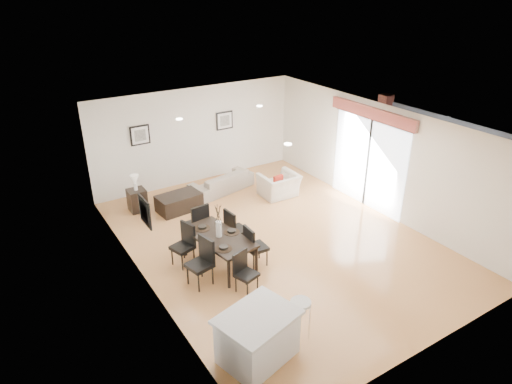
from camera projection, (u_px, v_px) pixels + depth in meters
ground at (276, 240)px, 10.27m from camera, size 8.00×8.00×0.00m
wall_back at (196, 136)px, 12.75m from camera, size 6.00×0.04×2.70m
wall_front at (434, 282)px, 6.63m from camera, size 6.00×0.04×2.70m
wall_left at (141, 222)px, 8.24m from camera, size 0.04×8.00×2.70m
wall_right at (378, 158)px, 11.14m from camera, size 0.04×8.00×2.70m
ceiling at (279, 124)px, 9.11m from camera, size 6.00×8.00×0.02m
sofa at (221, 182)px, 12.53m from camera, size 1.96×1.11×0.54m
armchair at (279, 185)px, 12.22m from camera, size 0.98×0.86×0.62m
courtyard_plant_a at (462, 178)px, 12.55m from camera, size 0.68×0.61×0.69m
courtyard_plant_b at (417, 164)px, 13.50m from camera, size 0.48×0.48×0.73m
dining_table at (219, 239)px, 9.16m from camera, size 1.04×1.70×0.66m
dining_chair_wnear at (203, 259)px, 8.63m from camera, size 0.51×0.51×0.96m
dining_chair_wfar at (185, 242)px, 9.25m from camera, size 0.50×0.50×0.89m
dining_chair_enear at (253, 244)px, 9.17m from camera, size 0.41×0.41×0.89m
dining_chair_efar at (234, 227)px, 9.77m from camera, size 0.44×0.44×0.91m
dining_chair_head at (244, 269)px, 8.45m from camera, size 0.46×0.46×0.82m
dining_chair_foot at (198, 222)px, 9.94m from camera, size 0.46×0.46×0.95m
vase at (218, 223)px, 9.00m from camera, size 0.76×1.25×0.71m
coffee_table at (179, 202)px, 11.51m from camera, size 1.12×0.73×0.43m
side_table at (137, 200)px, 11.47m from camera, size 0.43×0.43×0.57m
table_lamp at (135, 180)px, 11.24m from camera, size 0.21×0.21×0.40m
cushion at (278, 181)px, 12.03m from camera, size 0.29×0.12×0.29m
kitchen_island at (258, 336)px, 6.94m from camera, size 1.35×1.16×0.82m
bar_stool at (301, 307)px, 7.23m from camera, size 0.33×0.33×0.73m
framed_print_back_left at (140, 135)px, 11.82m from camera, size 0.52×0.04×0.52m
framed_print_back_right at (225, 121)px, 13.03m from camera, size 0.52×0.04×0.52m
framed_print_left_wall at (145, 212)px, 7.98m from camera, size 0.04×0.52×0.52m
sliding_door at (370, 143)px, 11.21m from camera, size 0.12×2.70×2.57m
courtyard at (431, 142)px, 13.51m from camera, size 6.00×6.00×2.00m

